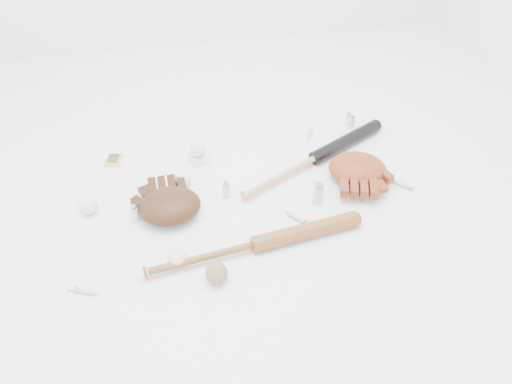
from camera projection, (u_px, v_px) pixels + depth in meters
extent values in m
plane|color=white|center=(264.00, 199.00, 2.06)|extent=(3.00, 3.00, 0.00)
cube|color=gold|center=(113.00, 160.00, 2.24)|extent=(0.09, 0.11, 0.01)
cube|color=white|center=(198.00, 159.00, 2.22)|extent=(0.09, 0.09, 0.04)
sphere|color=silver|center=(197.00, 149.00, 2.19)|extent=(0.07, 0.07, 0.07)
sphere|color=silver|center=(88.00, 206.00, 1.97)|extent=(0.07, 0.07, 0.07)
sphere|color=silver|center=(182.00, 179.00, 2.09)|extent=(0.08, 0.08, 0.08)
sphere|color=silver|center=(177.00, 258.00, 1.77)|extent=(0.07, 0.07, 0.07)
sphere|color=olive|center=(217.00, 273.00, 1.71)|extent=(0.08, 0.08, 0.08)
cylinder|color=silver|center=(352.00, 122.00, 2.42)|extent=(0.03, 0.03, 0.07)
cylinder|color=silver|center=(348.00, 119.00, 2.44)|extent=(0.03, 0.03, 0.07)
cylinder|color=silver|center=(226.00, 189.00, 2.04)|extent=(0.03, 0.03, 0.08)
cylinder|color=silver|center=(318.00, 193.00, 2.01)|extent=(0.04, 0.04, 0.10)
cylinder|color=silver|center=(134.00, 213.00, 1.94)|extent=(0.03, 0.03, 0.07)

